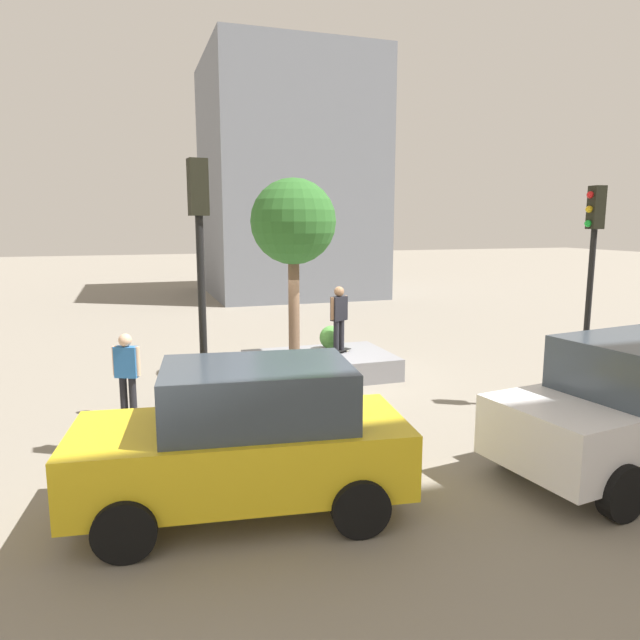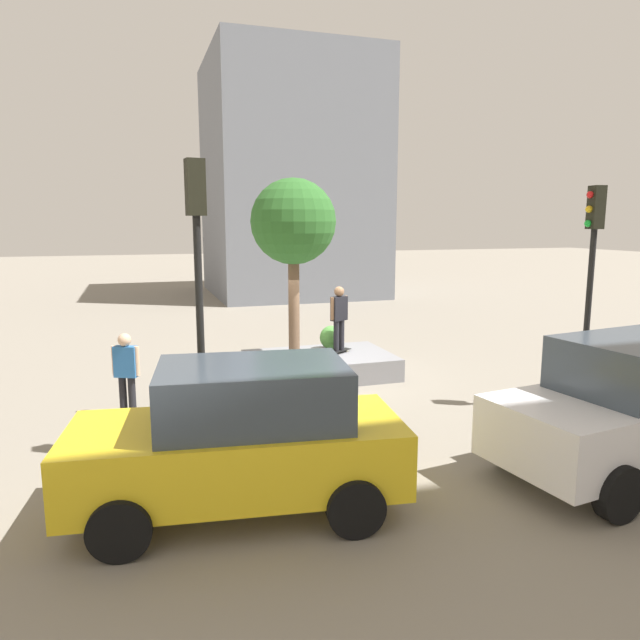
% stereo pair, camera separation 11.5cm
% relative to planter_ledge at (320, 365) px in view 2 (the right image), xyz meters
% --- Properties ---
extents(ground_plane, '(120.00, 120.00, 0.00)m').
position_rel_planter_ledge_xyz_m(ground_plane, '(-0.06, 0.23, -0.28)').
color(ground_plane, gray).
extents(planter_ledge, '(3.63, 2.39, 0.57)m').
position_rel_planter_ledge_xyz_m(planter_ledge, '(0.00, 0.00, 0.00)').
color(planter_ledge, gray).
rests_on(planter_ledge, ground).
extents(plaza_tree, '(2.11, 2.11, 4.42)m').
position_rel_planter_ledge_xyz_m(plaza_tree, '(0.64, -0.15, 3.60)').
color(plaza_tree, brown).
rests_on(plaza_tree, planter_ledge).
extents(boxwood_shrub, '(0.63, 0.63, 0.63)m').
position_rel_planter_ledge_xyz_m(boxwood_shrub, '(-0.50, -0.54, 0.60)').
color(boxwood_shrub, '#4C8C3D').
rests_on(boxwood_shrub, planter_ledge).
extents(skateboard, '(0.79, 0.60, 0.07)m').
position_rel_planter_ledge_xyz_m(skateboard, '(-0.51, -0.01, 0.34)').
color(skateboard, black).
rests_on(skateboard, planter_ledge).
extents(skateboarder, '(0.52, 0.36, 1.66)m').
position_rel_planter_ledge_xyz_m(skateboarder, '(-0.51, -0.01, 1.32)').
color(skateboarder, black).
rests_on(skateboarder, skateboard).
extents(police_car, '(4.85, 2.66, 2.15)m').
position_rel_planter_ledge_xyz_m(police_car, '(-2.91, 6.98, 0.81)').
color(police_car, white).
rests_on(police_car, ground).
extents(taxi_cab, '(4.62, 2.52, 2.06)m').
position_rel_planter_ledge_xyz_m(taxi_cab, '(3.15, 6.34, 0.76)').
color(taxi_cab, gold).
rests_on(taxi_cab, ground).
extents(traffic_light_corner, '(0.31, 0.36, 4.86)m').
position_rel_planter_ledge_xyz_m(traffic_light_corner, '(3.47, 4.56, 3.01)').
color(traffic_light_corner, black).
rests_on(traffic_light_corner, ground).
extents(traffic_light_median, '(0.36, 0.31, 4.63)m').
position_rel_planter_ledge_xyz_m(traffic_light_median, '(-4.35, 4.30, 2.86)').
color(traffic_light_median, black).
rests_on(traffic_light_median, ground).
extents(bystander_watching, '(0.54, 0.37, 1.71)m').
position_rel_planter_ledge_xyz_m(bystander_watching, '(4.68, 1.68, 0.71)').
color(bystander_watching, black).
rests_on(bystander_watching, ground).
extents(plaza_lowrise_south, '(8.51, 8.99, 12.37)m').
position_rel_planter_ledge_xyz_m(plaza_lowrise_south, '(-3.88, -17.32, 5.90)').
color(plaza_lowrise_south, slate).
rests_on(plaza_lowrise_south, ground).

